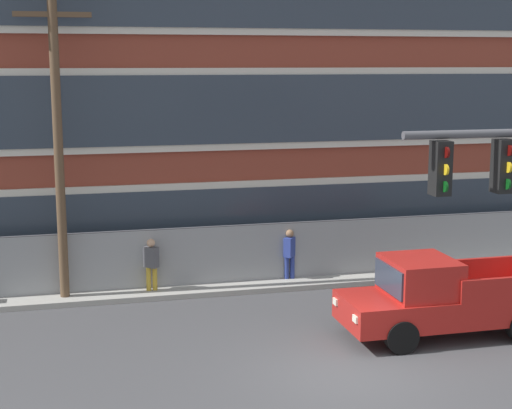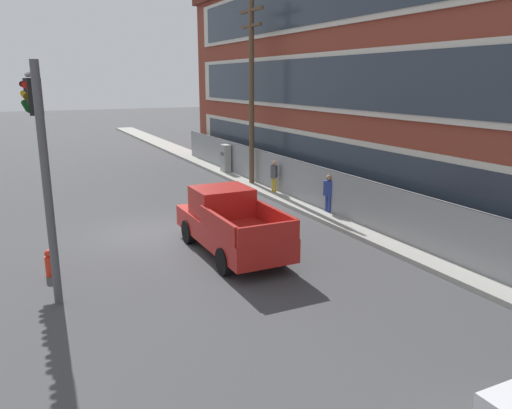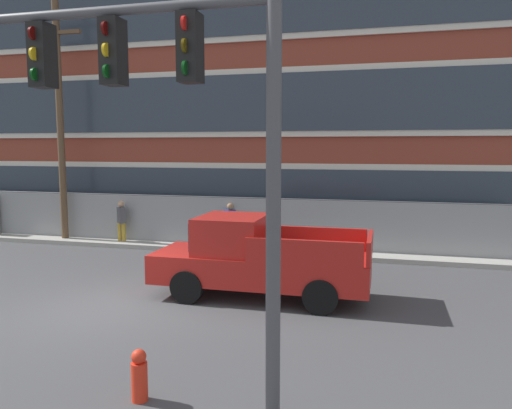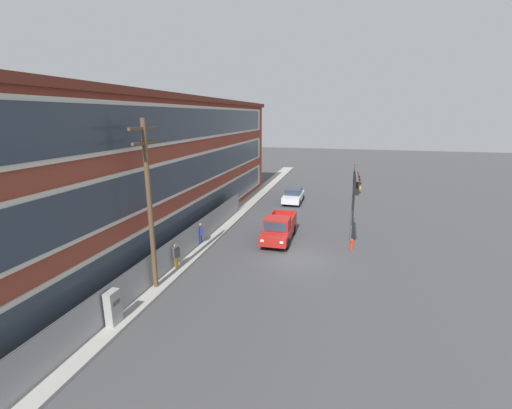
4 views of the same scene
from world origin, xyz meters
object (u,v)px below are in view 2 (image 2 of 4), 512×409
object	(u,v)px
pedestrian_near_cabinet	(328,192)
pedestrian_by_fence	(274,175)
traffic_signal_mast	(36,121)
pickup_truck_red	(230,224)
fire_hydrant	(49,263)
utility_pole_near_corner	(252,87)
electrical_cabinet	(226,160)

from	to	relation	value
pedestrian_near_cabinet	pedestrian_by_fence	size ratio (longest dim) A/B	1.00
traffic_signal_mast	pickup_truck_red	world-z (taller)	traffic_signal_mast
pedestrian_near_cabinet	fire_hydrant	bearing A→B (deg)	-79.44
utility_pole_near_corner	pedestrian_by_fence	distance (m)	4.75
traffic_signal_mast	pickup_truck_red	xyz separation A→B (m)	(0.20, 5.31, -3.41)
utility_pole_near_corner	pedestrian_near_cabinet	xyz separation A→B (m)	(6.69, 0.26, -4.06)
utility_pole_near_corner	fire_hydrant	world-z (taller)	utility_pole_near_corner
pedestrian_by_fence	electrical_cabinet	bearing A→B (deg)	-179.91
fire_hydrant	pickup_truck_red	bearing A→B (deg)	86.10
traffic_signal_mast	pedestrian_near_cabinet	world-z (taller)	traffic_signal_mast
utility_pole_near_corner	pedestrian_by_fence	size ratio (longest dim) A/B	5.41
utility_pole_near_corner	pedestrian_by_fence	world-z (taller)	utility_pole_near_corner
utility_pole_near_corner	fire_hydrant	xyz separation A→B (m)	(8.69, -10.44, -4.65)
fire_hydrant	traffic_signal_mast	bearing A→B (deg)	16.71
pickup_truck_red	fire_hydrant	size ratio (longest dim) A/B	6.85
traffic_signal_mast	pedestrian_near_cabinet	xyz separation A→B (m)	(-2.16, 10.66, -3.38)
pedestrian_near_cabinet	fire_hydrant	distance (m)	10.91
pedestrian_near_cabinet	pedestrian_by_fence	xyz separation A→B (m)	(-4.24, -0.25, 0.00)
pickup_truck_red	electrical_cabinet	bearing A→B (deg)	158.05
traffic_signal_mast	pedestrian_near_cabinet	distance (m)	11.39
electrical_cabinet	fire_hydrant	bearing A→B (deg)	-40.46
pickup_truck_red	utility_pole_near_corner	bearing A→B (deg)	150.71
electrical_cabinet	pickup_truck_red	bearing A→B (deg)	-21.95
electrical_cabinet	fire_hydrant	xyz separation A→B (m)	(12.25, -10.45, -0.49)
pedestrian_by_fence	pickup_truck_red	bearing A→B (deg)	-37.66
utility_pole_near_corner	pedestrian_by_fence	xyz separation A→B (m)	(2.46, 0.01, -4.06)
utility_pole_near_corner	electrical_cabinet	distance (m)	5.47
electrical_cabinet	pedestrian_near_cabinet	distance (m)	10.26
traffic_signal_mast	electrical_cabinet	distance (m)	16.56
traffic_signal_mast	pedestrian_near_cabinet	size ratio (longest dim) A/B	3.46
electrical_cabinet	fire_hydrant	world-z (taller)	electrical_cabinet
utility_pole_near_corner	fire_hydrant	size ratio (longest dim) A/B	11.72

